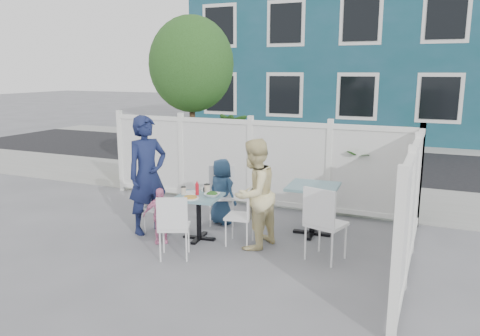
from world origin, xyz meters
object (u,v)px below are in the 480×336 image
at_px(main_table, 199,206).
at_px(boy, 222,191).
at_px(chair_back, 222,190).
at_px(utility_cabinet, 161,150).
at_px(chair_near, 173,223).
at_px(toddler, 160,215).
at_px(man, 147,175).
at_px(chair_right, 244,211).
at_px(chair_left, 156,202).
at_px(woman, 254,194).
at_px(spare_table, 313,196).

height_order(main_table, boy, boy).
bearing_deg(chair_back, main_table, 68.18).
bearing_deg(utility_cabinet, chair_near, -55.29).
bearing_deg(toddler, main_table, 4.12).
relative_size(chair_near, toddler, 1.07).
bearing_deg(man, chair_back, -18.99).
height_order(main_table, chair_back, chair_back).
xyz_separation_m(chair_right, chair_near, (-0.65, -0.88, 0.02)).
bearing_deg(toddler, chair_back, 38.64).
relative_size(utility_cabinet, chair_right, 1.42).
xyz_separation_m(chair_left, woman, (1.61, 0.04, 0.29)).
height_order(utility_cabinet, chair_near, utility_cabinet).
height_order(chair_back, chair_near, chair_back).
relative_size(woman, boy, 1.44).
height_order(chair_near, man, man).
relative_size(main_table, chair_near, 0.79).
bearing_deg(spare_table, chair_left, -158.85).
xyz_separation_m(chair_back, boy, (0.03, -0.06, -0.00)).
bearing_deg(toddler, chair_left, 97.94).
xyz_separation_m(spare_table, chair_near, (-1.43, -1.68, -0.09)).
height_order(chair_back, toddler, chair_back).
height_order(man, woman, man).
bearing_deg(chair_left, spare_table, 129.93).
xyz_separation_m(woman, boy, (-0.87, 0.76, -0.24)).
bearing_deg(toddler, chair_right, -13.00).
distance_m(chair_right, boy, 1.03).
bearing_deg(utility_cabinet, toddler, -57.26).
xyz_separation_m(chair_back, chair_near, (0.10, -1.68, -0.03)).
bearing_deg(chair_right, chair_left, 85.23).
distance_m(main_table, chair_right, 0.71).
bearing_deg(boy, chair_left, 67.23).
relative_size(utility_cabinet, boy, 1.12).
height_order(main_table, toddler, toddler).
distance_m(chair_left, chair_back, 1.12).
relative_size(main_table, man, 0.38).
relative_size(spare_table, chair_left, 0.93).
bearing_deg(chair_left, woman, 110.12).
bearing_deg(main_table, woman, 3.02).
xyz_separation_m(chair_left, boy, (0.74, 0.80, 0.06)).
height_order(spare_table, chair_right, chair_right).
height_order(chair_near, boy, boy).
height_order(main_table, chair_left, chair_left).
xyz_separation_m(chair_left, chair_right, (1.46, 0.07, 0.01)).
distance_m(spare_table, chair_right, 1.13).
distance_m(main_table, chair_back, 0.87).
bearing_deg(chair_right, spare_table, -51.87).
distance_m(utility_cabinet, boy, 4.00).
distance_m(chair_back, woman, 1.25).
relative_size(utility_cabinet, main_table, 1.73).
bearing_deg(utility_cabinet, main_table, -50.18).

